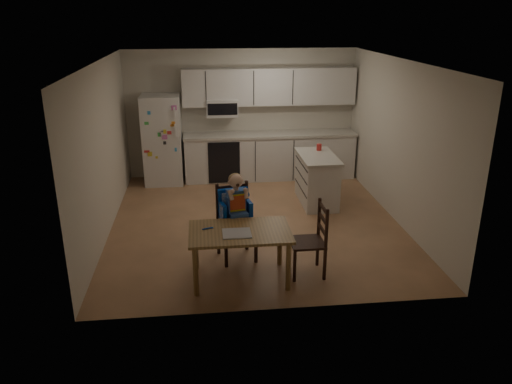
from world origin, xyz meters
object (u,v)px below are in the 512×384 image
at_px(refrigerator, 163,140).
at_px(red_cup, 319,147).
at_px(dining_table, 240,237).
at_px(chair_side, 315,235).
at_px(chair_booster, 235,207).
at_px(kitchen_island, 317,179).

distance_m(refrigerator, red_cup, 3.01).
xyz_separation_m(dining_table, chair_side, (0.94, 0.05, -0.04)).
bearing_deg(chair_side, refrigerator, -151.97).
xyz_separation_m(chair_booster, chair_side, (0.96, -0.57, -0.19)).
relative_size(refrigerator, dining_table, 1.37).
bearing_deg(red_cup, chair_side, -103.92).
distance_m(refrigerator, chair_side, 4.43).
height_order(dining_table, chair_side, chair_side).
distance_m(red_cup, dining_table, 3.29).
bearing_deg(kitchen_island, dining_table, -121.59).
relative_size(refrigerator, chair_side, 1.79).
relative_size(red_cup, chair_booster, 0.09).
relative_size(refrigerator, kitchen_island, 1.47).
xyz_separation_m(red_cup, chair_side, (-0.69, -2.78, -0.38)).
distance_m(red_cup, chair_side, 2.89).
distance_m(kitchen_island, chair_side, 2.53).
bearing_deg(kitchen_island, chair_booster, -129.43).
distance_m(kitchen_island, dining_table, 2.95).
xyz_separation_m(red_cup, chair_booster, (-1.64, -2.21, -0.19)).
distance_m(kitchen_island, red_cup, 0.59).
height_order(refrigerator, kitchen_island, refrigerator).
relative_size(kitchen_island, chair_booster, 0.96).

